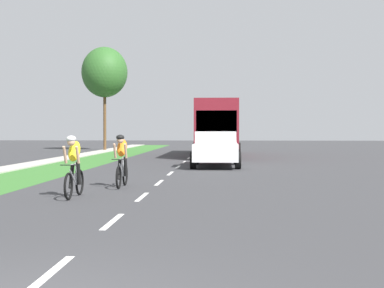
{
  "coord_description": "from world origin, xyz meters",
  "views": [
    {
      "loc": [
        2.08,
        -4.78,
        1.73
      ],
      "look_at": [
        0.68,
        19.56,
        1.08
      ],
      "focal_mm": 51.03,
      "sensor_mm": 36.0,
      "label": 1
    }
  ],
  "objects_px": {
    "cyclist_lead": "(74,166)",
    "cyclist_trailing": "(122,160)",
    "bus_maroon": "(217,126)",
    "street_tree_far": "(105,72)",
    "pickup_white": "(216,149)"
  },
  "relations": [
    {
      "from": "pickup_white",
      "to": "bus_maroon",
      "type": "relative_size",
      "value": 0.44
    },
    {
      "from": "cyclist_trailing",
      "to": "cyclist_lead",
      "type": "bearing_deg",
      "value": -106.48
    },
    {
      "from": "cyclist_trailing",
      "to": "bus_maroon",
      "type": "relative_size",
      "value": 0.15
    },
    {
      "from": "cyclist_lead",
      "to": "bus_maroon",
      "type": "xyz_separation_m",
      "value": [
        3.4,
        22.24,
        1.17
      ]
    },
    {
      "from": "cyclist_trailing",
      "to": "pickup_white",
      "type": "relative_size",
      "value": 0.34
    },
    {
      "from": "cyclist_lead",
      "to": "street_tree_far",
      "type": "xyz_separation_m",
      "value": [
        -5.96,
        30.78,
        5.6
      ]
    },
    {
      "from": "pickup_white",
      "to": "street_tree_far",
      "type": "distance_m",
      "value": 22.02
    },
    {
      "from": "cyclist_lead",
      "to": "cyclist_trailing",
      "type": "bearing_deg",
      "value": 73.52
    },
    {
      "from": "bus_maroon",
      "to": "cyclist_lead",
      "type": "bearing_deg",
      "value": -98.7
    },
    {
      "from": "cyclist_trailing",
      "to": "street_tree_far",
      "type": "xyz_separation_m",
      "value": [
        -6.71,
        28.25,
        5.6
      ]
    },
    {
      "from": "cyclist_trailing",
      "to": "bus_maroon",
      "type": "xyz_separation_m",
      "value": [
        2.65,
        19.71,
        1.17
      ]
    },
    {
      "from": "bus_maroon",
      "to": "street_tree_far",
      "type": "xyz_separation_m",
      "value": [
        -9.36,
        8.54,
        4.43
      ]
    },
    {
      "from": "cyclist_trailing",
      "to": "bus_maroon",
      "type": "height_order",
      "value": "bus_maroon"
    },
    {
      "from": "cyclist_lead",
      "to": "cyclist_trailing",
      "type": "distance_m",
      "value": 2.64
    },
    {
      "from": "cyclist_lead",
      "to": "bus_maroon",
      "type": "bearing_deg",
      "value": 81.3
    }
  ]
}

